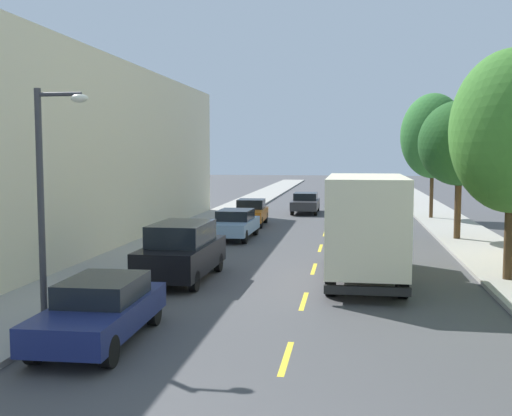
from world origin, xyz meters
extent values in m
plane|color=#424244|center=(0.00, 30.00, 0.00)|extent=(160.00, 160.00, 0.00)
cube|color=#99968E|center=(-7.10, 28.00, 0.07)|extent=(3.20, 120.00, 0.14)
cube|color=#99968E|center=(7.10, 28.00, 0.07)|extent=(3.20, 120.00, 0.14)
cube|color=yellow|center=(0.00, 7.00, 0.00)|extent=(0.14, 2.20, 0.01)
cube|color=yellow|center=(0.00, 12.00, 0.00)|extent=(0.14, 2.20, 0.01)
cube|color=yellow|center=(0.00, 17.00, 0.00)|extent=(0.14, 2.20, 0.01)
cube|color=yellow|center=(0.00, 22.00, 0.00)|extent=(0.14, 2.20, 0.01)
cube|color=yellow|center=(0.00, 27.00, 0.00)|extent=(0.14, 2.20, 0.01)
cube|color=yellow|center=(0.00, 32.00, 0.00)|extent=(0.14, 2.20, 0.01)
cube|color=yellow|center=(0.00, 37.00, 0.00)|extent=(0.14, 2.20, 0.01)
cube|color=yellow|center=(0.00, 42.00, 0.00)|extent=(0.14, 2.20, 0.01)
cube|color=yellow|center=(0.00, 47.00, 0.00)|extent=(0.14, 2.20, 0.01)
cube|color=beige|center=(-13.70, 20.00, 4.18)|extent=(10.00, 36.00, 8.37)
cylinder|color=#47331E|center=(6.40, 15.44, 1.56)|extent=(0.29, 0.29, 2.83)
cylinder|color=#47331E|center=(6.40, 25.13, 1.66)|extent=(0.31, 0.31, 3.05)
ellipsoid|color=#1E4C1E|center=(6.40, 25.13, 4.71)|extent=(3.87, 3.87, 4.05)
cylinder|color=#47331E|center=(6.40, 34.83, 1.72)|extent=(0.23, 0.23, 3.16)
ellipsoid|color=#2D6B2D|center=(6.40, 34.83, 5.30)|extent=(4.03, 4.03, 5.33)
cylinder|color=#38383D|center=(-6.10, 8.41, 2.96)|extent=(0.16, 0.16, 5.65)
cylinder|color=#38383D|center=(-5.55, 8.41, 5.64)|extent=(1.10, 0.10, 0.10)
ellipsoid|color=silver|center=(-5.05, 8.41, 5.54)|extent=(0.44, 0.28, 0.20)
cube|color=beige|center=(1.79, 14.29, 2.09)|extent=(2.43, 5.34, 2.86)
cube|color=beige|center=(1.82, 18.10, 1.76)|extent=(2.31, 1.91, 2.20)
cube|color=black|center=(1.82, 19.00, 2.24)|extent=(2.02, 0.09, 0.97)
cube|color=black|center=(1.78, 11.71, 0.43)|extent=(2.40, 0.17, 0.24)
cylinder|color=black|center=(2.88, 18.15, 0.48)|extent=(0.29, 0.96, 0.96)
cylinder|color=black|center=(0.76, 18.16, 0.48)|extent=(0.29, 0.96, 0.96)
cylinder|color=black|center=(2.85, 12.82, 0.48)|extent=(0.29, 0.96, 0.96)
cylinder|color=black|center=(0.73, 12.84, 0.48)|extent=(0.29, 0.96, 0.96)
cylinder|color=black|center=(2.85, 13.92, 0.48)|extent=(0.29, 0.96, 0.96)
cylinder|color=black|center=(0.73, 13.94, 0.48)|extent=(0.29, 0.96, 0.96)
cube|color=black|center=(-4.27, 14.37, 0.78)|extent=(2.03, 4.83, 0.90)
cube|color=black|center=(-4.27, 14.37, 1.58)|extent=(1.76, 2.81, 0.70)
cylinder|color=black|center=(-5.16, 12.75, 0.33)|extent=(0.23, 0.66, 0.66)
cylinder|color=black|center=(-3.43, 12.72, 0.33)|extent=(0.23, 0.66, 0.66)
cylinder|color=black|center=(-5.10, 16.02, 0.33)|extent=(0.23, 0.66, 0.66)
cylinder|color=black|center=(-3.37, 15.99, 0.33)|extent=(0.23, 0.66, 0.66)
cube|color=maroon|center=(4.41, 45.76, 0.63)|extent=(1.82, 4.51, 0.60)
cube|color=black|center=(4.41, 45.54, 1.18)|extent=(1.59, 2.17, 0.50)
cylinder|color=black|center=(5.21, 47.29, 0.33)|extent=(0.22, 0.66, 0.66)
cylinder|color=black|center=(3.63, 47.29, 0.33)|extent=(0.22, 0.66, 0.66)
cylinder|color=black|center=(5.20, 44.23, 0.33)|extent=(0.22, 0.66, 0.66)
cylinder|color=black|center=(3.62, 44.23, 0.33)|extent=(0.22, 0.66, 0.66)
cube|color=orange|center=(-4.49, 30.08, 0.64)|extent=(1.85, 4.05, 0.62)
cube|color=black|center=(-4.51, 30.56, 1.23)|extent=(1.58, 1.72, 0.55)
cylinder|color=black|center=(-5.21, 28.70, 0.33)|extent=(0.24, 0.67, 0.66)
cylinder|color=black|center=(-3.69, 28.74, 0.33)|extent=(0.24, 0.67, 0.66)
cylinder|color=black|center=(-5.29, 31.42, 0.33)|extent=(0.24, 0.67, 0.66)
cylinder|color=black|center=(-3.77, 31.46, 0.33)|extent=(0.24, 0.67, 0.66)
cube|color=navy|center=(-4.25, 7.42, 0.63)|extent=(1.90, 4.54, 0.60)
cube|color=black|center=(-4.25, 7.65, 1.18)|extent=(1.63, 2.20, 0.50)
cylinder|color=black|center=(-5.00, 5.88, 0.33)|extent=(0.24, 0.66, 0.66)
cylinder|color=black|center=(-3.42, 5.91, 0.33)|extent=(0.24, 0.66, 0.66)
cylinder|color=black|center=(-5.07, 8.94, 0.33)|extent=(0.24, 0.66, 0.66)
cylinder|color=black|center=(-3.49, 8.97, 0.33)|extent=(0.24, 0.66, 0.66)
cube|color=#7A9EC6|center=(-4.34, 24.35, 0.63)|extent=(1.88, 4.53, 0.60)
cube|color=black|center=(-4.34, 24.58, 1.18)|extent=(1.62, 2.19, 0.50)
cylinder|color=black|center=(-5.16, 22.84, 0.33)|extent=(0.23, 0.66, 0.66)
cylinder|color=black|center=(-3.58, 22.81, 0.33)|extent=(0.23, 0.66, 0.66)
cylinder|color=black|center=(-5.11, 25.90, 0.33)|extent=(0.23, 0.66, 0.66)
cylinder|color=black|center=(-3.53, 25.87, 0.33)|extent=(0.23, 0.66, 0.66)
cube|color=#AD1E1E|center=(4.36, 52.33, 0.63)|extent=(1.92, 4.55, 0.60)
cube|color=black|center=(4.35, 52.10, 1.18)|extent=(1.64, 2.20, 0.50)
cylinder|color=black|center=(5.19, 53.84, 0.33)|extent=(0.24, 0.67, 0.66)
cylinder|color=black|center=(3.61, 53.88, 0.33)|extent=(0.24, 0.67, 0.66)
cylinder|color=black|center=(5.11, 50.78, 0.33)|extent=(0.24, 0.67, 0.66)
cylinder|color=black|center=(3.53, 50.82, 0.33)|extent=(0.24, 0.67, 0.66)
cube|color=#333338|center=(-1.80, 37.85, 0.63)|extent=(1.80, 4.50, 0.60)
cube|color=black|center=(-1.80, 38.07, 1.18)|extent=(1.58, 2.16, 0.50)
cylinder|color=black|center=(-2.59, 36.32, 0.33)|extent=(0.22, 0.66, 0.66)
cylinder|color=black|center=(-1.01, 36.32, 0.33)|extent=(0.22, 0.66, 0.66)
cylinder|color=black|center=(-2.59, 39.38, 0.33)|extent=(0.22, 0.66, 0.66)
cylinder|color=black|center=(-1.01, 39.38, 0.33)|extent=(0.22, 0.66, 0.66)
camera|label=1|loc=(1.26, -5.48, 4.27)|focal=43.38mm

